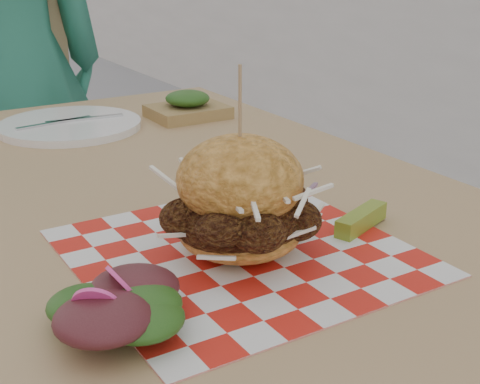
{
  "coord_description": "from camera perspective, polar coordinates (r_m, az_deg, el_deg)",
  "views": [
    {
      "loc": [
        -0.36,
        -0.72,
        1.08
      ],
      "look_at": [
        0.01,
        -0.13,
        0.82
      ],
      "focal_mm": 50.0,
      "sensor_mm": 36.0,
      "label": 1
    }
  ],
  "objects": [
    {
      "name": "kraft_tray",
      "position": [
        1.37,
        -4.48,
        7.27
      ],
      "size": [
        0.15,
        0.12,
        0.06
      ],
      "color": "olive",
      "rests_on": "patio_table"
    },
    {
      "name": "paper_liner",
      "position": [
        0.77,
        -0.0,
        -5.16
      ],
      "size": [
        0.36,
        0.36,
        0.0
      ],
      "primitive_type": "cube",
      "color": "red",
      "rests_on": "patio_table"
    },
    {
      "name": "sandwich",
      "position": [
        0.75,
        0.0,
        -0.96
      ],
      "size": [
        0.19,
        0.19,
        0.21
      ],
      "color": "gold",
      "rests_on": "paper_liner"
    },
    {
      "name": "diner",
      "position": [
        1.92,
        -19.41,
        10.19
      ],
      "size": [
        0.58,
        0.39,
        1.56
      ],
      "primitive_type": "imported",
      "rotation": [
        0.0,
        0.0,
        3.11
      ],
      "color": "#2A7A61",
      "rests_on": "ground"
    },
    {
      "name": "patio_table",
      "position": [
        1.02,
        -7.23,
        -3.65
      ],
      "size": [
        0.8,
        1.2,
        0.75
      ],
      "color": "tan",
      "rests_on": "ground"
    },
    {
      "name": "side_salad",
      "position": [
        0.63,
        -10.45,
        -10.37
      ],
      "size": [
        0.13,
        0.14,
        0.05
      ],
      "color": "#3F1419",
      "rests_on": "patio_table"
    },
    {
      "name": "pickle_spear",
      "position": [
        0.84,
        10.3,
        -2.32
      ],
      "size": [
        0.1,
        0.05,
        0.02
      ],
      "primitive_type": "cube",
      "rotation": [
        0.0,
        0.0,
        0.36
      ],
      "color": "olive",
      "rests_on": "paper_liner"
    },
    {
      "name": "patio_chair",
      "position": [
        1.88,
        -19.23,
        2.87
      ],
      "size": [
        0.47,
        0.48,
        0.95
      ],
      "rotation": [
        0.0,
        0.0,
        0.13
      ],
      "color": "tan",
      "rests_on": "ground"
    },
    {
      "name": "place_setting",
      "position": [
        1.33,
        -14.29,
        5.55
      ],
      "size": [
        0.27,
        0.27,
        0.02
      ],
      "color": "white",
      "rests_on": "patio_table"
    }
  ]
}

